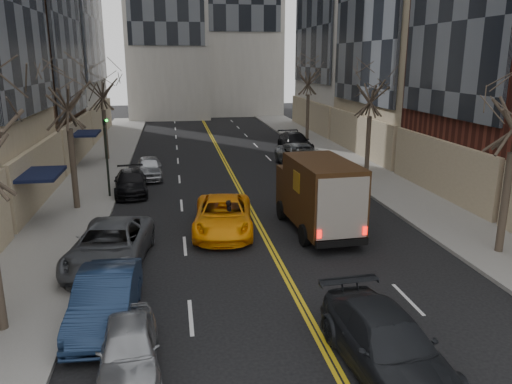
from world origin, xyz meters
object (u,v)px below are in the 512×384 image
(pedestrian, at_px, (230,217))
(taxi, at_px, (223,216))
(observer_sedan, at_px, (387,344))
(ups_truck, at_px, (318,195))

(pedestrian, bearing_deg, taxi, 54.41)
(observer_sedan, height_order, taxi, taxi)
(taxi, bearing_deg, ups_truck, -1.35)
(taxi, bearing_deg, observer_sedan, -68.37)
(taxi, xyz_separation_m, pedestrian, (0.27, -0.16, -0.01))
(taxi, bearing_deg, pedestrian, -24.02)
(taxi, distance_m, pedestrian, 0.31)
(taxi, relative_size, pedestrian, 3.63)
(taxi, height_order, pedestrian, taxi)
(ups_truck, xyz_separation_m, pedestrian, (-3.92, 0.43, -0.93))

